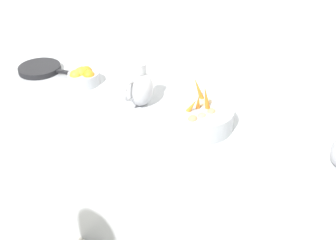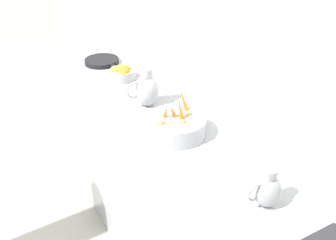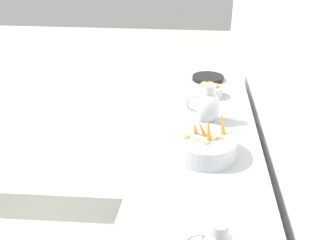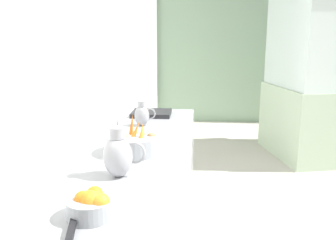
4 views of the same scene
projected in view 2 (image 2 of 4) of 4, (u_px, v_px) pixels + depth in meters
The scene contains 7 objects.
tile_wall_left at pixel (301, 43), 1.79m from camera, with size 0.10×8.79×3.00m, color white.
prep_counter at pixel (165, 187), 2.51m from camera, with size 0.66×2.95×0.92m, color #9EA0A5.
vegetable_colander at pixel (176, 125), 2.17m from camera, with size 0.33×0.33×0.24m.
orange_bowl at pixel (122, 73), 2.80m from camera, with size 0.18×0.18×0.11m.
metal_pitcher_tall at pixel (146, 89), 2.44m from camera, with size 0.21×0.15×0.25m.
metal_pitcher_short at pixel (267, 189), 1.67m from camera, with size 0.16×0.12×0.19m.
skillet_on_counter at pixel (102, 61), 3.08m from camera, with size 0.27×0.44×0.03m.
Camera 2 is at (-0.58, 1.61, 2.11)m, focal length 41.94 mm.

